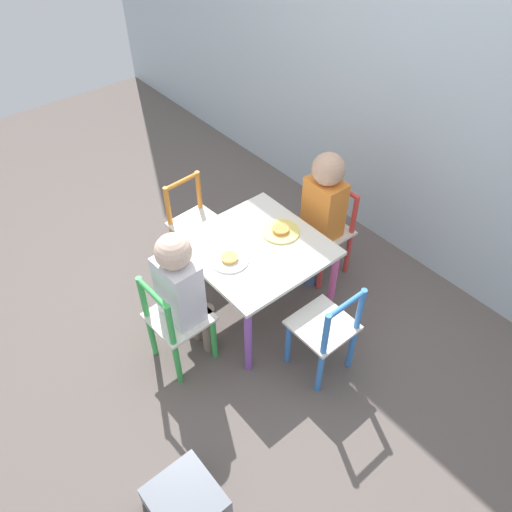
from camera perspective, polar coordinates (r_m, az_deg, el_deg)
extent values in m
plane|color=#5B514C|center=(2.73, 0.00, -5.75)|extent=(6.00, 6.00, 0.00)
cube|color=#B2C1CC|center=(2.65, 18.58, 24.73)|extent=(6.00, 0.06, 2.60)
cube|color=silver|center=(2.42, 0.00, 0.97)|extent=(0.62, 0.62, 0.02)
cylinder|color=teal|center=(2.63, -8.56, -2.07)|extent=(0.04, 0.04, 0.42)
cylinder|color=#8E51BC|center=(2.32, -0.90, -9.66)|extent=(0.04, 0.04, 0.42)
cylinder|color=yellow|center=(2.86, 0.72, 3.00)|extent=(0.04, 0.04, 0.42)
cylinder|color=#E5599E|center=(2.58, 8.73, -3.21)|extent=(0.04, 0.04, 0.42)
cube|color=silver|center=(2.33, -8.74, -6.87)|extent=(0.27, 0.27, 0.02)
cylinder|color=green|center=(2.42, -4.84, -9.33)|extent=(0.03, 0.03, 0.28)
cylinder|color=green|center=(2.54, -7.82, -6.42)|extent=(0.03, 0.03, 0.28)
cylinder|color=green|center=(2.36, -8.96, -11.98)|extent=(0.03, 0.03, 0.28)
cylinder|color=green|center=(2.48, -11.82, -8.86)|extent=(0.03, 0.03, 0.28)
cylinder|color=green|center=(2.15, -9.74, -7.90)|extent=(0.03, 0.03, 0.26)
cylinder|color=green|center=(2.27, -12.78, -4.70)|extent=(0.03, 0.03, 0.26)
cylinder|color=green|center=(2.12, -11.73, -4.24)|extent=(0.21, 0.03, 0.02)
cube|color=silver|center=(2.75, 7.74, 2.88)|extent=(0.27, 0.27, 0.02)
cylinder|color=#DB3D38|center=(2.85, 4.46, 0.86)|extent=(0.03, 0.03, 0.28)
cylinder|color=#DB3D38|center=(2.74, 7.39, -1.51)|extent=(0.03, 0.03, 0.28)
cylinder|color=#DB3D38|center=(2.97, 7.53, 2.57)|extent=(0.03, 0.03, 0.28)
cylinder|color=#DB3D38|center=(2.86, 10.45, 0.36)|extent=(0.03, 0.03, 0.28)
cylinder|color=#DB3D38|center=(2.80, 8.04, 6.74)|extent=(0.03, 0.03, 0.26)
cylinder|color=#DB3D38|center=(2.69, 11.17, 4.55)|extent=(0.03, 0.03, 0.26)
cylinder|color=#DB3D38|center=(2.67, 9.86, 7.62)|extent=(0.21, 0.03, 0.02)
cube|color=silver|center=(2.29, 7.63, -7.82)|extent=(0.26, 0.26, 0.02)
cylinder|color=#387AD1|center=(2.50, 7.30, -7.28)|extent=(0.03, 0.03, 0.28)
cylinder|color=#387AD1|center=(2.40, 3.69, -9.83)|extent=(0.03, 0.03, 0.28)
cylinder|color=#387AD1|center=(2.43, 10.89, -10.20)|extent=(0.03, 0.03, 0.28)
cylinder|color=#387AD1|center=(2.32, 7.31, -13.00)|extent=(0.03, 0.03, 0.28)
cylinder|color=#387AD1|center=(2.22, 11.80, -6.07)|extent=(0.03, 0.03, 0.26)
cylinder|color=#387AD1|center=(2.11, 7.96, -8.95)|extent=(0.03, 0.03, 0.26)
cylinder|color=#387AD1|center=(2.07, 10.32, -5.46)|extent=(0.02, 0.21, 0.02)
cube|color=silver|center=(2.79, -6.69, 3.57)|extent=(0.28, 0.28, 0.02)
cylinder|color=orange|center=(2.78, -6.79, -0.78)|extent=(0.03, 0.03, 0.28)
cylinder|color=orange|center=(2.87, -3.49, 1.25)|extent=(0.03, 0.03, 0.28)
cylinder|color=orange|center=(2.91, -9.39, 1.34)|extent=(0.03, 0.03, 0.28)
cylinder|color=orange|center=(3.00, -6.14, 3.23)|extent=(0.03, 0.03, 0.28)
cylinder|color=orange|center=(2.74, -10.02, 5.52)|extent=(0.03, 0.03, 0.26)
cylinder|color=orange|center=(2.83, -6.55, 7.38)|extent=(0.03, 0.03, 0.26)
cylinder|color=orange|center=(2.71, -8.50, 8.41)|extent=(0.04, 0.21, 0.02)
cylinder|color=#7A6B5B|center=(2.45, -5.41, -8.26)|extent=(0.07, 0.07, 0.30)
cylinder|color=#7A6B5B|center=(2.51, -6.82, -6.90)|extent=(0.07, 0.07, 0.30)
cube|color=silver|center=(2.21, -8.78, -3.82)|extent=(0.20, 0.15, 0.32)
sphere|color=beige|center=(2.05, -9.45, 0.51)|extent=(0.16, 0.16, 0.16)
cylinder|color=#4C608E|center=(2.81, 5.01, 0.24)|extent=(0.07, 0.07, 0.30)
cylinder|color=#4C608E|center=(2.76, 6.39, -0.88)|extent=(0.07, 0.07, 0.30)
cube|color=orange|center=(2.64, 7.78, 5.54)|extent=(0.20, 0.15, 0.33)
sphere|color=tan|center=(2.50, 8.29, 9.79)|extent=(0.17, 0.17, 0.17)
cylinder|color=white|center=(2.34, -3.02, -0.46)|extent=(0.18, 0.18, 0.01)
cylinder|color=gold|center=(2.33, -3.03, -0.21)|extent=(0.08, 0.08, 0.02)
cylinder|color=#EADB66|center=(2.49, 2.84, 2.82)|extent=(0.19, 0.19, 0.01)
cylinder|color=#D6843D|center=(2.48, 2.85, 3.07)|extent=(0.09, 0.09, 0.02)
cube|color=slate|center=(2.15, -8.02, -26.14)|extent=(0.27, 0.25, 0.13)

